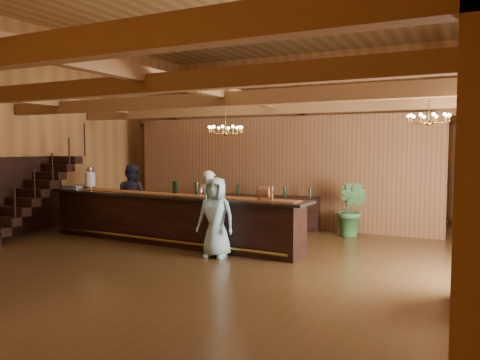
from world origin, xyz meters
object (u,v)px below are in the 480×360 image
at_px(chandelier_left, 226,129).
at_px(guest, 216,217).
at_px(floor_plant, 351,209).
at_px(tasting_bar, 169,218).
at_px(bartender, 209,206).
at_px(chandelier_right, 429,118).
at_px(beverage_dispenser, 90,178).
at_px(backbar_shelf, 261,212).
at_px(raffle_drum, 265,192).
at_px(staff_second, 132,198).

relative_size(chandelier_left, guest, 0.49).
bearing_deg(chandelier_left, floor_plant, 36.70).
distance_m(tasting_bar, floor_plant, 4.53).
bearing_deg(chandelier_left, bartender, -163.44).
bearing_deg(chandelier_right, beverage_dispenser, -173.22).
xyz_separation_m(backbar_shelf, chandelier_right, (4.40, -1.67, 2.37)).
relative_size(tasting_bar, floor_plant, 5.02).
bearing_deg(beverage_dispenser, guest, -12.13).
bearing_deg(guest, bartender, 120.32).
xyz_separation_m(backbar_shelf, floor_plant, (2.55, -0.16, 0.24)).
bearing_deg(beverage_dispenser, chandelier_right, 6.78).
relative_size(tasting_bar, raffle_drum, 20.46).
bearing_deg(guest, tasting_bar, 152.40).
height_order(tasting_bar, beverage_dispenser, beverage_dispenser).
bearing_deg(tasting_bar, backbar_shelf, 71.90).
xyz_separation_m(bartender, guest, (0.95, -1.38, -0.03)).
height_order(beverage_dispenser, floor_plant, beverage_dispenser).
height_order(chandelier_left, guest, chandelier_left).
bearing_deg(floor_plant, backbar_shelf, 176.51).
relative_size(raffle_drum, backbar_shelf, 0.11).
distance_m(tasting_bar, raffle_drum, 2.64).
xyz_separation_m(bartender, floor_plant, (2.94, 2.02, -0.16)).
bearing_deg(floor_plant, chandelier_right, -39.31).
bearing_deg(chandelier_left, tasting_bar, -144.61).
height_order(chandelier_right, floor_plant, chandelier_right).
bearing_deg(bartender, chandelier_left, -160.31).
bearing_deg(guest, floor_plant, 55.44).
relative_size(chandelier_right, floor_plant, 0.58).
distance_m(beverage_dispenser, raffle_drum, 5.14).
distance_m(bartender, staff_second, 2.48).
distance_m(chandelier_left, guest, 2.44).
distance_m(tasting_bar, staff_second, 1.97).
bearing_deg(tasting_bar, staff_second, 157.88).
distance_m(backbar_shelf, floor_plant, 2.56).
height_order(chandelier_left, chandelier_right, same).
bearing_deg(backbar_shelf, floor_plant, -12.67).
bearing_deg(staff_second, chandelier_right, 178.22).
distance_m(raffle_drum, bartender, 2.06).
xyz_separation_m(beverage_dispenser, raffle_drum, (5.12, -0.39, -0.11)).
relative_size(raffle_drum, floor_plant, 0.25).
height_order(beverage_dispenser, backbar_shelf, beverage_dispenser).
height_order(raffle_drum, backbar_shelf, raffle_drum).
height_order(backbar_shelf, guest, guest).
distance_m(raffle_drum, chandelier_right, 3.59).
relative_size(backbar_shelf, chandelier_left, 4.04).
bearing_deg(bartender, tasting_bar, 46.21).
bearing_deg(backbar_shelf, chandelier_right, -30.01).
bearing_deg(guest, staff_second, 151.40).
bearing_deg(chandelier_left, backbar_shelf, 89.89).
distance_m(raffle_drum, chandelier_left, 2.18).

